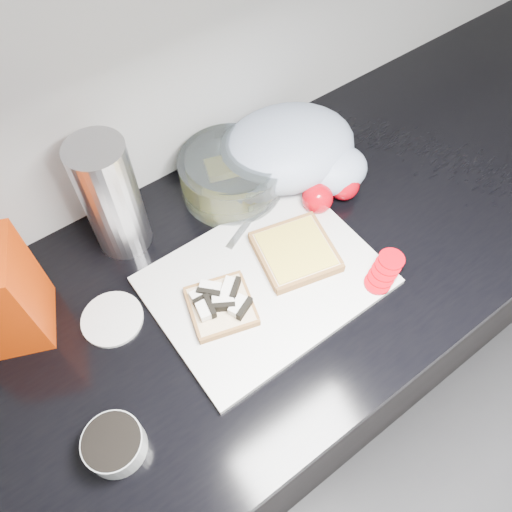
# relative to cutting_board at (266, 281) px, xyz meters

# --- Properties ---
(base_cabinet) EXTENTS (3.50, 0.60, 0.86)m
(base_cabinet) POSITION_rel_cutting_board_xyz_m (0.00, 0.03, -0.48)
(base_cabinet) COLOR black
(base_cabinet) RESTS_ON ground
(countertop) EXTENTS (3.50, 0.64, 0.04)m
(countertop) POSITION_rel_cutting_board_xyz_m (0.00, 0.03, -0.03)
(countertop) COLOR black
(countertop) RESTS_ON base_cabinet
(cutting_board) EXTENTS (0.40, 0.30, 0.01)m
(cutting_board) POSITION_rel_cutting_board_xyz_m (0.00, 0.00, 0.00)
(cutting_board) COLOR silver
(cutting_board) RESTS_ON countertop
(bread_left) EXTENTS (0.14, 0.14, 0.03)m
(bread_left) POSITION_rel_cutting_board_xyz_m (-0.10, 0.00, 0.02)
(bread_left) COLOR beige
(bread_left) RESTS_ON cutting_board
(bread_right) EXTENTS (0.17, 0.17, 0.02)m
(bread_right) POSITION_rel_cutting_board_xyz_m (0.08, 0.01, 0.02)
(bread_right) COLOR beige
(bread_right) RESTS_ON cutting_board
(tomato_slices) EXTENTS (0.11, 0.08, 0.02)m
(tomato_slices) POSITION_rel_cutting_board_xyz_m (0.18, -0.12, 0.02)
(tomato_slices) COLOR #B7040F
(tomato_slices) RESTS_ON cutting_board
(knife) EXTENTS (0.17, 0.08, 0.01)m
(knife) POSITION_rel_cutting_board_xyz_m (0.09, 0.14, 0.01)
(knife) COLOR silver
(knife) RESTS_ON cutting_board
(seed_tub) EXTENTS (0.09, 0.09, 0.05)m
(seed_tub) POSITION_rel_cutting_board_xyz_m (-0.35, -0.10, 0.02)
(seed_tub) COLOR #9A9F9F
(seed_tub) RESTS_ON countertop
(tub_lid) EXTENTS (0.11, 0.11, 0.01)m
(tub_lid) POSITION_rel_cutting_board_xyz_m (-0.26, 0.10, -0.00)
(tub_lid) COLOR silver
(tub_lid) RESTS_ON countertop
(glass_bowl) EXTENTS (0.21, 0.21, 0.09)m
(glass_bowl) POSITION_rel_cutting_board_xyz_m (0.08, 0.22, 0.04)
(glass_bowl) COLOR silver
(glass_bowl) RESTS_ON countertop
(steel_canister) EXTENTS (0.10, 0.10, 0.24)m
(steel_canister) POSITION_rel_cutting_board_xyz_m (-0.16, 0.24, 0.11)
(steel_canister) COLOR #B8B7BC
(steel_canister) RESTS_ON countertop
(grocery_bag) EXTENTS (0.32, 0.30, 0.12)m
(grocery_bag) POSITION_rel_cutting_board_xyz_m (0.21, 0.19, 0.05)
(grocery_bag) COLOR #A1AFC7
(grocery_bag) RESTS_ON countertop
(whole_tomatoes) EXTENTS (0.13, 0.07, 0.06)m
(whole_tomatoes) POSITION_rel_cutting_board_xyz_m (0.22, 0.08, 0.02)
(whole_tomatoes) COLOR #B7040F
(whole_tomatoes) RESTS_ON countertop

